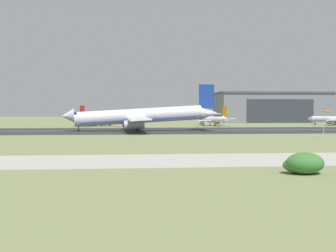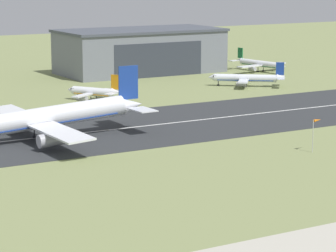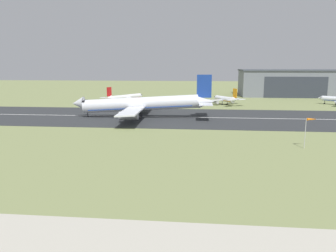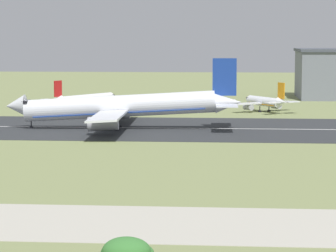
% 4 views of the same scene
% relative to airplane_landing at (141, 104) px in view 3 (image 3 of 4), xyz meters
% --- Properties ---
extents(ground_plane, '(660.23, 660.23, 0.00)m').
position_rel_airplane_landing_xyz_m(ground_plane, '(24.35, -54.52, -4.74)').
color(ground_plane, '#7A8451').
extents(runway_strip, '(420.23, 44.31, 0.06)m').
position_rel_airplane_landing_xyz_m(runway_strip, '(24.35, 2.43, -4.71)').
color(runway_strip, '#2B2D30').
rests_on(runway_strip, ground_plane).
extents(runway_centreline, '(378.21, 0.70, 0.01)m').
position_rel_airplane_landing_xyz_m(runway_centreline, '(24.35, 2.43, -4.67)').
color(runway_centreline, silver).
rests_on(runway_centreline, runway_strip).
extents(hangar_building, '(58.44, 28.63, 15.75)m').
position_rel_airplane_landing_xyz_m(hangar_building, '(73.12, 91.53, 3.15)').
color(hangar_building, slate).
rests_on(hangar_building, ground_plane).
extents(airplane_landing, '(50.28, 46.70, 15.03)m').
position_rel_airplane_landing_xyz_m(airplane_landing, '(0.00, 0.00, 0.00)').
color(airplane_landing, silver).
rests_on(airplane_landing, ground_plane).
extents(airplane_parked_centre, '(17.12, 18.12, 8.00)m').
position_rel_airplane_landing_xyz_m(airplane_parked_centre, '(31.81, 41.92, -2.12)').
color(airplane_parked_centre, silver).
rests_on(airplane_parked_centre, ground_plane).
extents(airplane_parked_east, '(21.16, 23.87, 8.38)m').
position_rel_airplane_landing_xyz_m(airplane_parked_east, '(-15.42, 42.42, -1.79)').
color(airplane_parked_east, white).
rests_on(airplane_parked_east, ground_plane).
extents(windsock_pole, '(2.50, 1.02, 6.84)m').
position_rel_airplane_landing_xyz_m(windsock_pole, '(44.72, -38.77, 1.36)').
color(windsock_pole, '#B7B7BC').
rests_on(windsock_pole, ground_plane).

